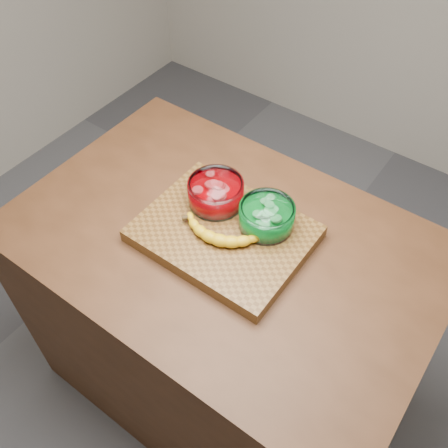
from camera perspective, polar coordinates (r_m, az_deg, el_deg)
The scene contains 6 objects.
ground at distance 2.16m, azimuth 0.00°, elevation -17.03°, with size 3.50×3.50×0.00m, color #4E4F52.
counter at distance 1.76m, azimuth 0.00°, elevation -11.01°, with size 1.20×0.80×0.90m, color #482915.
cutting_board at distance 1.37m, azimuth 0.00°, elevation -1.10°, with size 0.45×0.35×0.04m, color brown.
bowl_red at distance 1.40m, azimuth -0.94°, elevation 3.56°, with size 0.16×0.16×0.07m.
bowl_green at distance 1.35m, azimuth 4.90°, elevation 0.85°, with size 0.15×0.15×0.07m.
banana at distance 1.34m, azimuth -0.10°, elevation -0.44°, with size 0.25×0.15×0.04m, color gold, non-canonical shape.
Camera 1 is at (0.52, -0.72, 1.97)m, focal length 40.00 mm.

